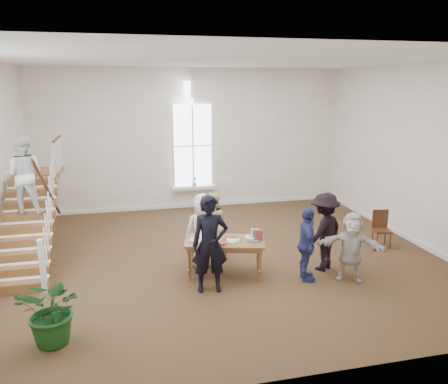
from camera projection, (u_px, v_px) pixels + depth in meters
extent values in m
plane|color=#3F2918|center=(224.00, 257.00, 10.36)|extent=(10.00, 10.00, 0.00)
plane|color=beige|center=(192.00, 139.00, 14.07)|extent=(10.00, 0.00, 10.00)
plane|color=beige|center=(305.00, 225.00, 5.57)|extent=(10.00, 0.00, 10.00)
plane|color=beige|center=(418.00, 155.00, 10.93)|extent=(0.00, 9.00, 9.00)
plane|color=white|center=(224.00, 59.00, 9.28)|extent=(10.00, 10.00, 0.00)
cube|color=white|center=(194.00, 187.00, 14.27)|extent=(1.45, 0.28, 0.10)
plane|color=white|center=(193.00, 146.00, 14.06)|extent=(2.60, 0.00, 2.60)
plane|color=white|center=(192.00, 95.00, 13.68)|extent=(0.60, 0.60, 0.85)
cube|color=white|center=(194.00, 205.00, 14.57)|extent=(10.00, 0.04, 0.12)
imported|color=pink|center=(194.00, 182.00, 14.20)|extent=(0.17, 0.17, 0.30)
cube|color=brown|center=(20.00, 287.00, 8.62)|extent=(1.10, 0.30, 0.20)
cube|color=brown|center=(22.00, 271.00, 8.85)|extent=(1.10, 0.30, 0.20)
cube|color=brown|center=(24.00, 256.00, 9.09)|extent=(1.10, 0.30, 0.20)
cube|color=brown|center=(25.00, 242.00, 9.32)|extent=(1.10, 0.30, 0.20)
cube|color=brown|center=(27.00, 229.00, 9.56)|extent=(1.10, 0.30, 0.20)
cube|color=brown|center=(29.00, 216.00, 9.79)|extent=(1.10, 0.30, 0.20)
cube|color=brown|center=(30.00, 204.00, 10.03)|extent=(1.10, 0.30, 0.20)
cube|color=brown|center=(32.00, 193.00, 10.26)|extent=(1.10, 0.30, 0.20)
cube|color=brown|center=(33.00, 182.00, 10.50)|extent=(1.10, 0.30, 0.20)
cube|color=brown|center=(40.00, 173.00, 11.34)|extent=(1.10, 1.20, 0.12)
cube|color=white|center=(42.00, 266.00, 8.48)|extent=(0.10, 0.10, 1.10)
cylinder|color=#3C2410|center=(48.00, 190.00, 9.46)|extent=(0.07, 2.74, 1.86)
imported|color=silver|center=(24.00, 175.00, 9.56)|extent=(0.94, 0.79, 1.72)
cube|color=brown|center=(225.00, 241.00, 9.23)|extent=(1.83, 1.25, 0.05)
cube|color=brown|center=(225.00, 245.00, 9.25)|extent=(1.68, 1.10, 0.10)
cylinder|color=brown|center=(189.00, 264.00, 9.05)|extent=(0.07, 0.07, 0.73)
cylinder|color=brown|center=(260.00, 265.00, 8.99)|extent=(0.07, 0.07, 0.73)
cylinder|color=brown|center=(192.00, 253.00, 9.66)|extent=(0.07, 0.07, 0.73)
cylinder|color=brown|center=(259.00, 254.00, 9.60)|extent=(0.07, 0.07, 0.73)
cube|color=silver|center=(202.00, 234.00, 9.52)|extent=(0.24, 0.21, 0.04)
cube|color=beige|center=(195.00, 240.00, 9.21)|extent=(0.31, 0.31, 0.03)
cube|color=tan|center=(202.00, 236.00, 9.40)|extent=(0.18, 0.27, 0.04)
cube|color=silver|center=(256.00, 235.00, 9.47)|extent=(0.29, 0.33, 0.05)
cube|color=#4C5972|center=(254.00, 240.00, 9.21)|extent=(0.35, 0.37, 0.02)
cube|color=maroon|center=(229.00, 238.00, 9.29)|extent=(0.31, 0.35, 0.04)
cube|color=white|center=(202.00, 241.00, 9.13)|extent=(0.21, 0.21, 0.04)
cube|color=#BFB299|center=(234.00, 241.00, 9.16)|extent=(0.32, 0.34, 0.02)
cube|color=silver|center=(250.00, 238.00, 9.32)|extent=(0.25, 0.25, 0.04)
cube|color=beige|center=(211.00, 241.00, 9.13)|extent=(0.23, 0.22, 0.04)
cube|color=tan|center=(218.00, 243.00, 9.04)|extent=(0.19, 0.19, 0.02)
cube|color=silver|center=(231.00, 242.00, 9.07)|extent=(0.29, 0.29, 0.05)
cube|color=#4C5972|center=(209.00, 238.00, 9.29)|extent=(0.17, 0.26, 0.05)
cube|color=maroon|center=(223.00, 243.00, 8.99)|extent=(0.24, 0.29, 0.05)
cube|color=white|center=(204.00, 237.00, 9.34)|extent=(0.22, 0.31, 0.05)
cube|color=#BFB299|center=(251.00, 238.00, 9.25)|extent=(0.24, 0.27, 0.06)
imported|color=black|center=(210.00, 244.00, 8.46)|extent=(0.75, 0.54, 1.94)
imported|color=silver|center=(203.00, 230.00, 9.70)|extent=(0.81, 0.53, 1.66)
imported|color=#D5C785|center=(212.00, 225.00, 10.25)|extent=(0.86, 0.73, 1.55)
imported|color=navy|center=(307.00, 245.00, 8.97)|extent=(0.56, 0.98, 1.57)
imported|color=black|center=(324.00, 232.00, 9.51)|extent=(1.29, 1.13, 1.73)
imported|color=beige|center=(351.00, 247.00, 8.99)|extent=(1.39, 1.05, 1.46)
imported|color=#133D14|center=(54.00, 310.00, 6.79)|extent=(1.30, 1.23, 1.15)
cube|color=#3C2410|center=(382.00, 230.00, 10.92)|extent=(0.47, 0.47, 0.05)
cube|color=#3C2410|center=(380.00, 219.00, 11.03)|extent=(0.40, 0.12, 0.47)
cylinder|color=#3C2410|center=(377.00, 241.00, 10.81)|extent=(0.04, 0.04, 0.42)
cylinder|color=#3C2410|center=(390.00, 241.00, 10.82)|extent=(0.04, 0.04, 0.42)
cylinder|color=#3C2410|center=(373.00, 237.00, 11.12)|extent=(0.04, 0.04, 0.42)
cylinder|color=#3C2410|center=(385.00, 236.00, 11.13)|extent=(0.04, 0.04, 0.42)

